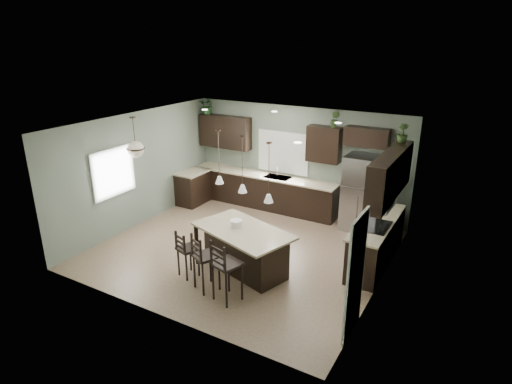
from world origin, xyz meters
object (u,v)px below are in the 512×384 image
Objects in this scene: refrigerator at (363,194)px; bar_stool_center at (206,262)px; bar_stool_right at (227,270)px; serving_dish at (236,223)px; bar_stool_left at (188,254)px; kitchen_island at (243,251)px; plant_back_left at (208,106)px.

refrigerator is 4.40m from bar_stool_center.
serving_dish is at bearing 129.96° from bar_stool_right.
serving_dish is at bearing 66.26° from bar_stool_left.
bar_stool_left is 0.82× the size of bar_stool_right.
kitchen_island is at bearing 56.60° from bar_stool_left.
bar_stool_right is 5.93m from plant_back_left.
bar_stool_right is 2.49× the size of plant_back_left.
bar_stool_right is at bearing 14.37° from bar_stool_center.
serving_dish reaches higher than bar_stool_left.
refrigerator is 0.95× the size of kitchen_island.
bar_stool_center is at bearing -175.27° from bar_stool_right.
serving_dish is 4.77m from plant_back_left.
refrigerator is 4.95m from plant_back_left.
bar_stool_center is at bearing -94.51° from serving_dish.
serving_dish is at bearing 111.14° from bar_stool_center.
bar_stool_right is (-1.16, -4.15, -0.33)m from refrigerator.
plant_back_left is (-3.47, 4.35, 2.04)m from bar_stool_right.
plant_back_left is at bearing 138.45° from bar_stool_left.
refrigerator is 7.71× the size of serving_dish.
refrigerator reaches higher than kitchen_island.
bar_stool_center is (-1.70, -4.04, -0.36)m from refrigerator.
bar_stool_center is at bearing -89.58° from kitchen_island.
kitchen_island is 1.63× the size of bar_stool_right.
bar_stool_left is 0.86× the size of bar_stool_center.
refrigerator is 4.32m from bar_stool_right.
bar_stool_center is at bearing -0.45° from bar_stool_left.
kitchen_island is 1.02m from bar_stool_right.
plant_back_left is at bearing 150.87° from kitchen_island.
bar_stool_left is (-0.66, -0.73, -0.51)m from serving_dish.
serving_dish is 0.50× the size of plant_back_left.
plant_back_left is (-3.20, 3.37, 2.18)m from kitchen_island.
bar_stool_center reaches higher than kitchen_island.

